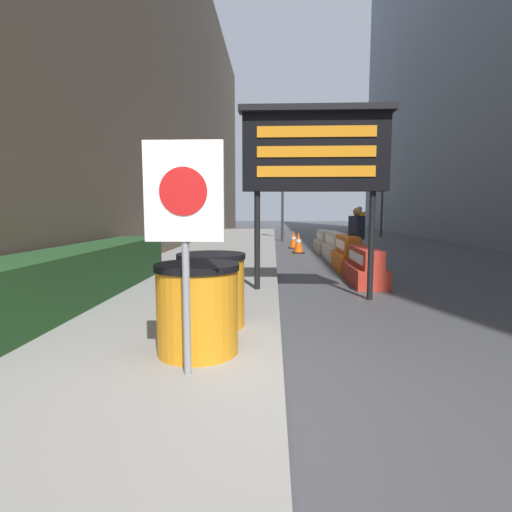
% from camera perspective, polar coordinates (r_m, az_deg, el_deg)
% --- Properties ---
extents(ground_plane, '(120.00, 120.00, 0.00)m').
position_cam_1_polar(ground_plane, '(3.33, 4.04, -20.57)').
color(ground_plane, '#3F3F42').
extents(sidewalk_left, '(3.65, 56.00, 0.17)m').
position_cam_1_polar(sidewalk_left, '(3.72, -26.80, -16.85)').
color(sidewalk_left, gray).
rests_on(sidewalk_left, ground_plane).
extents(building_left_facade, '(0.40, 50.40, 13.79)m').
position_cam_1_polar(building_left_facade, '(14.36, -14.73, 28.22)').
color(building_left_facade, brown).
rests_on(building_left_facade, ground_plane).
extents(hedge_strip, '(0.90, 5.78, 0.78)m').
position_cam_1_polar(hedge_strip, '(6.71, -23.80, -2.28)').
color(hedge_strip, '#1E421E').
rests_on(hedge_strip, sidewalk_left).
extents(barrel_drum_foreground, '(0.80, 0.80, 0.86)m').
position_cam_1_polar(barrel_drum_foreground, '(3.85, -8.35, -7.38)').
color(barrel_drum_foreground, orange).
rests_on(barrel_drum_foreground, sidewalk_left).
extents(barrel_drum_middle, '(0.80, 0.80, 0.86)m').
position_cam_1_polar(barrel_drum_middle, '(4.70, -6.37, -4.81)').
color(barrel_drum_middle, orange).
rests_on(barrel_drum_middle, sidewalk_left).
extents(warning_sign, '(0.63, 0.08, 1.89)m').
position_cam_1_polar(warning_sign, '(3.21, -10.21, 6.29)').
color(warning_sign, gray).
rests_on(warning_sign, sidewalk_left).
extents(message_board, '(2.54, 0.36, 3.22)m').
position_cam_1_polar(message_board, '(6.91, 8.49, 14.42)').
color(message_board, black).
rests_on(message_board, ground_plane).
extents(jersey_barrier_red_striped, '(0.63, 1.64, 0.76)m').
position_cam_1_polar(jersey_barrier_red_striped, '(8.60, 15.32, -1.69)').
color(jersey_barrier_red_striped, red).
rests_on(jersey_barrier_red_striped, ground_plane).
extents(jersey_barrier_orange_near, '(0.59, 1.60, 0.89)m').
position_cam_1_polar(jersey_barrier_orange_near, '(10.56, 12.89, 0.16)').
color(jersey_barrier_orange_near, orange).
rests_on(jersey_barrier_orange_near, ground_plane).
extents(jersey_barrier_white, '(0.51, 2.14, 0.87)m').
position_cam_1_polar(jersey_barrier_white, '(12.68, 11.13, 1.19)').
color(jersey_barrier_white, silver).
rests_on(jersey_barrier_white, ground_plane).
extents(jersey_barrier_cream, '(0.60, 1.97, 0.80)m').
position_cam_1_polar(jersey_barrier_cream, '(15.15, 9.71, 1.93)').
color(jersey_barrier_cream, beige).
rests_on(jersey_barrier_cream, ground_plane).
extents(traffic_cone_near, '(0.41, 0.41, 0.73)m').
position_cam_1_polar(traffic_cone_near, '(16.46, 5.39, 2.35)').
color(traffic_cone_near, black).
rests_on(traffic_cone_near, ground_plane).
extents(traffic_cone_mid, '(0.44, 0.44, 0.78)m').
position_cam_1_polar(traffic_cone_mid, '(14.55, 6.08, 1.91)').
color(traffic_cone_mid, black).
rests_on(traffic_cone_mid, ground_plane).
extents(traffic_light_near_curb, '(0.28, 0.45, 3.90)m').
position_cam_1_polar(traffic_light_near_curb, '(20.36, 3.84, 10.09)').
color(traffic_light_near_curb, '#2D2D30').
rests_on(traffic_light_near_curb, ground_plane).
extents(traffic_light_far_side, '(0.28, 0.45, 4.09)m').
position_cam_1_polar(traffic_light_far_side, '(25.00, 17.69, 9.43)').
color(traffic_light_far_side, '#2D2D30').
rests_on(traffic_light_far_side, ground_plane).
extents(pedestrian_worker, '(0.47, 0.49, 1.61)m').
position_cam_1_polar(pedestrian_worker, '(10.70, 14.16, 3.20)').
color(pedestrian_worker, '#23283D').
rests_on(pedestrian_worker, ground_plane).
extents(pedestrian_passerby, '(0.47, 0.31, 1.72)m').
position_cam_1_polar(pedestrian_passerby, '(17.91, 14.52, 4.62)').
color(pedestrian_passerby, '#333338').
rests_on(pedestrian_passerby, ground_plane).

